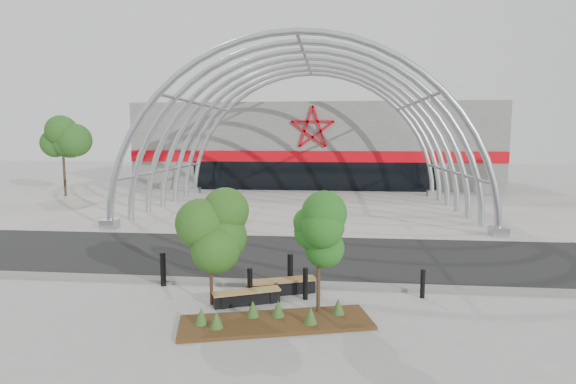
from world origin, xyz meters
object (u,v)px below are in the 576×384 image
object	(u,v)px
bench_0	(247,297)
bollard_2	(305,284)
street_tree_0	(210,227)
bench_1	(281,287)
street_tree_1	(319,234)

from	to	relation	value
bench_0	bollard_2	bearing A→B (deg)	18.72
street_tree_0	bench_0	bearing A→B (deg)	7.67
bollard_2	bench_1	bearing A→B (deg)	153.53
bench_0	bench_1	world-z (taller)	bench_1
street_tree_1	bollard_2	size ratio (longest dim) A/B	3.27
bench_1	street_tree_0	bearing A→B (deg)	-150.19
bench_0	street_tree_1	bearing A→B (deg)	-15.69
street_tree_1	bollard_2	distance (m)	2.20
bench_1	bollard_2	bearing A→B (deg)	-26.47
bench_0	bollard_2	xyz separation A→B (m)	(1.69, 0.57, 0.29)
street_tree_0	bollard_2	world-z (taller)	street_tree_0
street_tree_0	bench_1	distance (m)	3.06
bench_1	bollard_2	distance (m)	0.92
street_tree_1	bench_1	distance (m)	2.87
street_tree_0	bench_0	size ratio (longest dim) A/B	1.62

